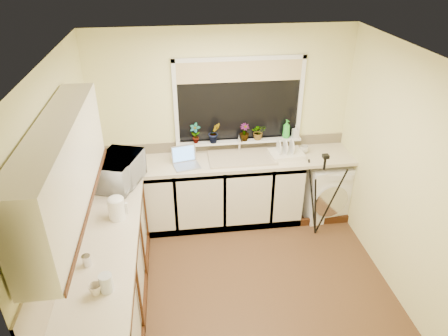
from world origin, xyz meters
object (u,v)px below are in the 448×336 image
at_px(plant_d, 258,132).
at_px(laptop, 185,160).
at_px(soap_bottle_green, 286,129).
at_px(microwave, 119,171).
at_px(soap_bottle_clear, 296,131).
at_px(tripod, 320,196).
at_px(glass_jug, 106,283).
at_px(kettle, 117,209).
at_px(steel_jar, 87,260).
at_px(plant_c, 244,132).
at_px(cup_back, 304,149).
at_px(plant_a, 195,133).
at_px(washing_machine, 324,188).
at_px(dish_rack, 286,154).
at_px(plant_b, 214,133).
at_px(cup_left, 95,290).

bearing_deg(plant_d, laptop, -163.28).
xyz_separation_m(plant_d, soap_bottle_green, (0.36, 0.00, 0.02)).
bearing_deg(microwave, soap_bottle_clear, -55.13).
distance_m(tripod, glass_jug, 2.80).
relative_size(laptop, microwave, 0.59).
height_order(kettle, steel_jar, kettle).
relative_size(steel_jar, microwave, 0.17).
distance_m(kettle, plant_c, 1.95).
bearing_deg(glass_jug, microwave, 91.44).
relative_size(steel_jar, cup_back, 0.85).
bearing_deg(plant_a, glass_jug, -110.68).
distance_m(tripod, steel_jar, 2.82).
relative_size(washing_machine, plant_c, 3.53).
bearing_deg(dish_rack, washing_machine, -5.52).
bearing_deg(glass_jug, kettle, 90.64).
bearing_deg(dish_rack, plant_c, 151.40).
xyz_separation_m(dish_rack, glass_jug, (-1.96, -2.00, 0.05)).
relative_size(dish_rack, cup_back, 3.53).
bearing_deg(kettle, laptop, 54.63).
bearing_deg(glass_jug, plant_b, 63.94).
bearing_deg(laptop, steel_jar, -130.84).
distance_m(microwave, cup_back, 2.31).
relative_size(kettle, plant_d, 1.04).
relative_size(washing_machine, plant_d, 3.77).
bearing_deg(microwave, dish_rack, -59.92).
bearing_deg(laptop, plant_c, 7.73).
bearing_deg(cup_back, microwave, -168.30).
bearing_deg(microwave, plant_d, -50.60).
distance_m(laptop, microwave, 0.82).
bearing_deg(dish_rack, cup_back, 12.19).
xyz_separation_m(kettle, cup_left, (-0.07, -0.98, -0.06)).
xyz_separation_m(washing_machine, laptop, (-1.81, -0.04, 0.57)).
distance_m(tripod, plant_c, 1.22).
xyz_separation_m(dish_rack, cup_back, (0.25, 0.07, 0.02)).
xyz_separation_m(kettle, plant_d, (1.66, 1.28, 0.15)).
distance_m(dish_rack, plant_c, 0.59).
height_order(plant_c, cup_left, plant_c).
xyz_separation_m(tripod, steel_jar, (-2.49, -1.25, 0.39)).
xyz_separation_m(washing_machine, plant_b, (-1.43, 0.22, 0.80)).
bearing_deg(tripod, washing_machine, 71.94).
bearing_deg(steel_jar, cup_left, -70.59).
distance_m(plant_c, cup_back, 0.80).
relative_size(dish_rack, plant_b, 1.53).
bearing_deg(glass_jug, washing_machine, 38.33).
relative_size(kettle, soap_bottle_green, 0.88).
relative_size(plant_c, cup_left, 2.19).
distance_m(dish_rack, cup_back, 0.26).
distance_m(microwave, plant_d, 1.80).
height_order(plant_b, plant_d, plant_b).
height_order(steel_jar, cup_left, steel_jar).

